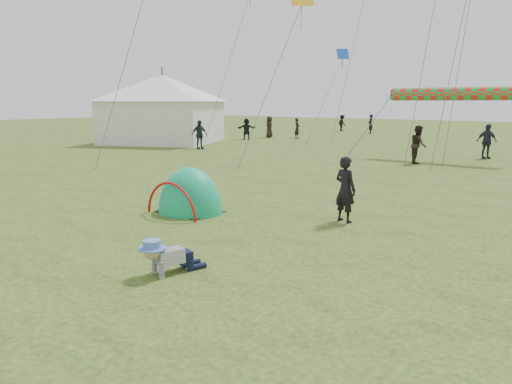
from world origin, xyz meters
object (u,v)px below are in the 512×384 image
Objects in this scene: crawling_toddler at (166,255)px; event_marquee at (163,106)px; popup_tent at (191,212)px; standing_adult at (345,189)px.

event_marquee is at bearing 156.64° from crawling_toddler.
crawling_toddler is 0.11× the size of event_marquee.
event_marquee reaches higher than crawling_toddler.
standing_adult reaches higher than popup_tent.
standing_adult is (0.87, 4.87, 0.47)m from crawling_toddler.
crawling_toddler is 0.52× the size of standing_adult.
standing_adult is 23.72m from event_marquee.
popup_tent is 1.49× the size of standing_adult.
standing_adult is at bearing 98.40° from crawling_toddler.
crawling_toddler is at bearing -66.41° from event_marquee.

